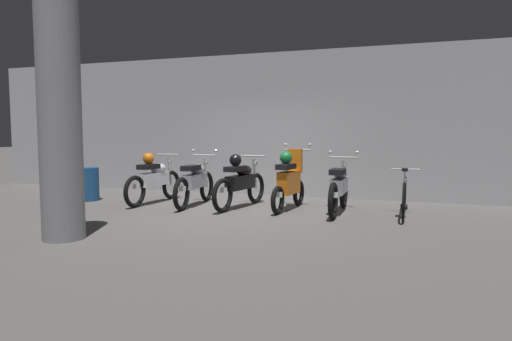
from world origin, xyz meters
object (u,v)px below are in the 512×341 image
at_px(motorbike_slot_0, 154,179).
at_px(support_pillar, 60,118).
at_px(motorbike_slot_3, 289,181).
at_px(motorbike_slot_1, 195,182).
at_px(motorbike_slot_2, 241,182).
at_px(motorbike_slot_4, 339,187).
at_px(trash_bin, 89,184).
at_px(bicycle, 404,197).

distance_m(motorbike_slot_0, support_pillar, 3.51).
distance_m(motorbike_slot_3, support_pillar, 4.30).
relative_size(motorbike_slot_0, support_pillar, 0.58).
distance_m(motorbike_slot_1, motorbike_slot_2, 0.98).
height_order(motorbike_slot_1, motorbike_slot_2, motorbike_slot_1).
height_order(motorbike_slot_0, motorbike_slot_4, motorbike_slot_4).
bearing_deg(motorbike_slot_0, motorbike_slot_4, 0.80).
bearing_deg(motorbike_slot_4, support_pillar, -135.46).
xyz_separation_m(motorbike_slot_2, trash_bin, (-3.53, -0.20, -0.16)).
xyz_separation_m(motorbike_slot_3, support_pillar, (-2.39, -3.39, 1.13)).
xyz_separation_m(motorbike_slot_2, support_pillar, (-1.41, -3.29, 1.17)).
xyz_separation_m(motorbike_slot_4, support_pillar, (-3.37, -3.31, 1.20)).
xyz_separation_m(bicycle, trash_bin, (-6.64, -0.21, 0.01)).
bearing_deg(motorbike_slot_4, trash_bin, -177.69).
distance_m(motorbike_slot_3, motorbike_slot_4, 0.98).
distance_m(motorbike_slot_0, motorbike_slot_1, 0.98).
relative_size(motorbike_slot_1, motorbike_slot_4, 1.00).
distance_m(motorbike_slot_2, motorbike_slot_4, 1.96).
height_order(bicycle, trash_bin, bicycle).
bearing_deg(motorbike_slot_1, motorbike_slot_4, 1.28).
relative_size(motorbike_slot_1, bicycle, 1.13).
bearing_deg(motorbike_slot_1, motorbike_slot_2, 2.35).
bearing_deg(motorbike_slot_3, motorbike_slot_4, -4.29).
height_order(motorbike_slot_0, bicycle, motorbike_slot_0).
distance_m(motorbike_slot_3, bicycle, 2.14).
relative_size(motorbike_slot_3, motorbike_slot_4, 0.86).
bearing_deg(bicycle, trash_bin, -178.18).
relative_size(motorbike_slot_3, bicycle, 0.97).
bearing_deg(bicycle, motorbike_slot_3, 177.76).
distance_m(motorbike_slot_1, motorbike_slot_3, 1.97).
bearing_deg(motorbike_slot_4, bicycle, -0.51).
distance_m(motorbike_slot_0, bicycle, 5.07).
bearing_deg(support_pillar, motorbike_slot_1, 82.46).
bearing_deg(motorbike_slot_3, motorbike_slot_2, -174.26).
xyz_separation_m(motorbike_slot_1, bicycle, (4.09, 0.06, -0.13)).
bearing_deg(motorbike_slot_4, motorbike_slot_3, 175.71).
height_order(motorbike_slot_3, support_pillar, support_pillar).
height_order(bicycle, support_pillar, support_pillar).
bearing_deg(support_pillar, motorbike_slot_4, 44.54).
relative_size(motorbike_slot_2, trash_bin, 2.63).
xyz_separation_m(motorbike_slot_2, bicycle, (3.11, 0.01, -0.16)).
bearing_deg(bicycle, motorbike_slot_2, -179.73).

